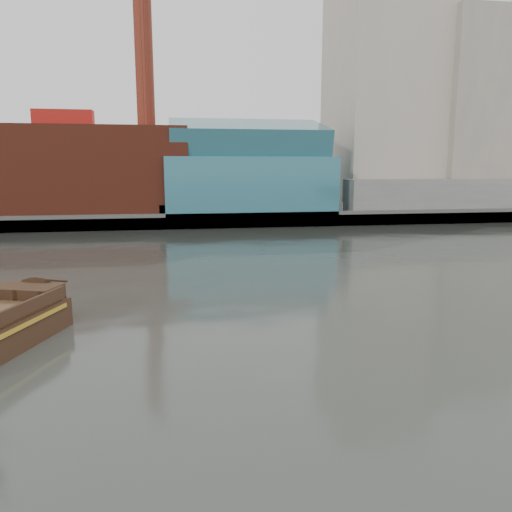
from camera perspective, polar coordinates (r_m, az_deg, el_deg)
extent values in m
plane|color=#282B26|center=(24.39, 0.87, -15.08)|extent=(400.00, 400.00, 0.00)
cube|color=slate|center=(114.13, -7.64, 5.42)|extent=(220.00, 60.00, 2.00)
cube|color=#4C4C49|center=(84.76, -6.89, 3.99)|extent=(220.00, 1.00, 2.60)
cube|color=maroon|center=(95.38, -20.79, 9.04)|extent=(42.00, 18.00, 15.00)
cube|color=#2D6A79|center=(92.80, -0.97, 8.13)|extent=(30.00, 16.00, 10.00)
cube|color=#B2A594|center=(111.76, 14.30, 17.44)|extent=(20.00, 22.00, 46.00)
cube|color=#9D9383|center=(116.20, 23.46, 14.65)|extent=(18.00, 18.00, 38.00)
cube|color=#B2A594|center=(131.58, 15.41, 17.57)|extent=(24.00, 20.00, 52.00)
cube|color=slate|center=(102.10, 21.14, 6.52)|extent=(40.00, 6.00, 6.00)
cylinder|color=maroon|center=(97.35, -12.64, 20.41)|extent=(3.20, 3.20, 22.00)
cube|color=#2D6A79|center=(92.85, -0.98, 13.07)|extent=(28.00, 14.94, 8.78)
cube|color=black|center=(35.60, -24.71, -3.87)|extent=(4.67, 3.58, 0.97)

